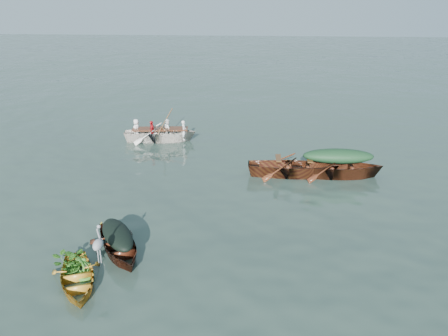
% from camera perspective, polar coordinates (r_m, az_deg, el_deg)
% --- Properties ---
extents(ground, '(140.00, 140.00, 0.00)m').
position_cam_1_polar(ground, '(12.20, 0.40, -9.07)').
color(ground, '#30433A').
rests_on(ground, ground).
extents(yellow_dinghy, '(2.16, 2.88, 0.68)m').
position_cam_1_polar(yellow_dinghy, '(10.94, -18.56, -14.28)').
color(yellow_dinghy, '#C37526').
rests_on(yellow_dinghy, ground).
extents(dark_covered_boat, '(2.75, 3.35, 0.77)m').
position_cam_1_polar(dark_covered_boat, '(11.88, -13.53, -10.65)').
color(dark_covered_boat, '#482110').
rests_on(dark_covered_boat, ground).
extents(green_tarp_boat, '(4.73, 1.64, 1.11)m').
position_cam_1_polar(green_tarp_boat, '(16.70, 14.44, -1.09)').
color(green_tarp_boat, '#4E1D12').
rests_on(green_tarp_boat, ground).
extents(open_wooden_boat, '(4.67, 1.53, 1.10)m').
position_cam_1_polar(open_wooden_boat, '(16.45, 8.97, -1.00)').
color(open_wooden_boat, brown).
rests_on(open_wooden_boat, ground).
extents(rowed_boat, '(4.71, 1.91, 1.11)m').
position_cam_1_polar(rowed_boat, '(20.44, -8.27, 3.50)').
color(rowed_boat, white).
rests_on(rowed_boat, ground).
extents(dark_tarp_cover, '(1.51, 1.84, 0.40)m').
position_cam_1_polar(dark_tarp_cover, '(11.58, -13.78, -8.18)').
color(dark_tarp_cover, black).
rests_on(dark_tarp_cover, dark_covered_boat).
extents(green_tarp_cover, '(2.60, 0.90, 0.52)m').
position_cam_1_polar(green_tarp_cover, '(16.42, 14.70, 1.54)').
color(green_tarp_cover, '#16371E').
rests_on(green_tarp_cover, green_tarp_boat).
extents(thwart_benches, '(2.34, 0.91, 0.04)m').
position_cam_1_polar(thwart_benches, '(16.25, 9.09, 0.86)').
color(thwart_benches, '#4E2B12').
rests_on(thwart_benches, open_wooden_boat).
extents(heron, '(0.42, 0.48, 0.92)m').
position_cam_1_polar(heron, '(10.56, -16.07, -10.20)').
color(heron, '#92949A').
rests_on(heron, yellow_dinghy).
extents(dinghy_weeds, '(1.02, 1.11, 0.60)m').
position_cam_1_polar(dinghy_weeds, '(11.07, -18.94, -9.95)').
color(dinghy_weeds, '#31651A').
rests_on(dinghy_weeds, yellow_dinghy).
extents(rowers, '(3.33, 1.61, 0.76)m').
position_cam_1_polar(rowers, '(20.18, -8.41, 6.02)').
color(rowers, silver).
rests_on(rowers, rowed_boat).
extents(oars, '(0.90, 2.65, 0.06)m').
position_cam_1_polar(oars, '(20.27, -8.36, 5.07)').
color(oars, brown).
rests_on(oars, rowed_boat).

